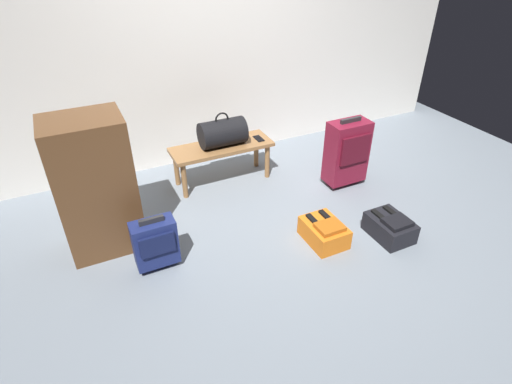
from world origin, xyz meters
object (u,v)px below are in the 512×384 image
at_px(duffel_bag_black, 222,133).
at_px(backpack_orange, 324,232).
at_px(suitcase_upright_burgundy, 347,152).
at_px(suitcase_small_navy, 155,243).
at_px(bench, 222,151).
at_px(backpack_dark, 390,227).
at_px(side_cabinet, 96,187).
at_px(cell_phone, 259,139).

xyz_separation_m(duffel_bag_black, backpack_orange, (0.37, -1.26, -0.44)).
height_order(suitcase_upright_burgundy, suitcase_small_navy, suitcase_upright_burgundy).
relative_size(duffel_bag_black, backpack_orange, 1.16).
bearing_deg(backpack_orange, bench, 107.05).
xyz_separation_m(backpack_dark, side_cabinet, (-2.14, 0.93, 0.46)).
relative_size(duffel_bag_black, cell_phone, 3.06).
xyz_separation_m(bench, suitcase_upright_burgundy, (1.07, -0.59, 0.02)).
xyz_separation_m(cell_phone, backpack_dark, (0.53, -1.42, -0.31)).
bearing_deg(suitcase_upright_burgundy, backpack_dark, -100.15).
bearing_deg(backpack_orange, suitcase_upright_burgundy, 44.59).
height_order(suitcase_upright_burgundy, backpack_orange, suitcase_upright_burgundy).
relative_size(cell_phone, backpack_dark, 0.38).
height_order(bench, backpack_orange, bench).
bearing_deg(duffel_bag_black, backpack_orange, -73.63).
distance_m(suitcase_upright_burgundy, backpack_orange, 1.00).
bearing_deg(side_cabinet, backpack_orange, -24.96).
distance_m(duffel_bag_black, cell_phone, 0.40).
bearing_deg(cell_phone, duffel_bag_black, 175.48).
height_order(bench, side_cabinet, side_cabinet).
xyz_separation_m(cell_phone, suitcase_small_navy, (-1.31, -0.94, -0.17)).
height_order(duffel_bag_black, suitcase_upright_burgundy, duffel_bag_black).
relative_size(bench, suitcase_upright_burgundy, 1.41).
distance_m(bench, backpack_dark, 1.73).
xyz_separation_m(bench, cell_phone, (0.39, -0.03, 0.07)).
relative_size(bench, cell_phone, 6.94).
bearing_deg(suitcase_upright_burgundy, bench, 151.30).
distance_m(cell_phone, suitcase_small_navy, 1.63).
xyz_separation_m(bench, side_cabinet, (-1.22, -0.51, 0.21)).
xyz_separation_m(suitcase_small_navy, backpack_dark, (1.84, -0.48, -0.15)).
xyz_separation_m(duffel_bag_black, backpack_dark, (0.90, -1.45, -0.44)).
distance_m(duffel_bag_black, side_cabinet, 1.34).
distance_m(bench, cell_phone, 0.40).
xyz_separation_m(bench, duffel_bag_black, (0.02, 0.00, 0.19)).
distance_m(duffel_bag_black, suitcase_upright_burgundy, 1.22).
bearing_deg(suitcase_small_navy, suitcase_upright_burgundy, 10.93).
distance_m(bench, suitcase_small_navy, 1.34).
height_order(bench, duffel_bag_black, duffel_bag_black).
relative_size(bench, side_cabinet, 0.91).
bearing_deg(cell_phone, bench, 175.67).
distance_m(backpack_orange, side_cabinet, 1.83).
height_order(backpack_orange, backpack_dark, same).
distance_m(suitcase_upright_burgundy, suitcase_small_navy, 2.04).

